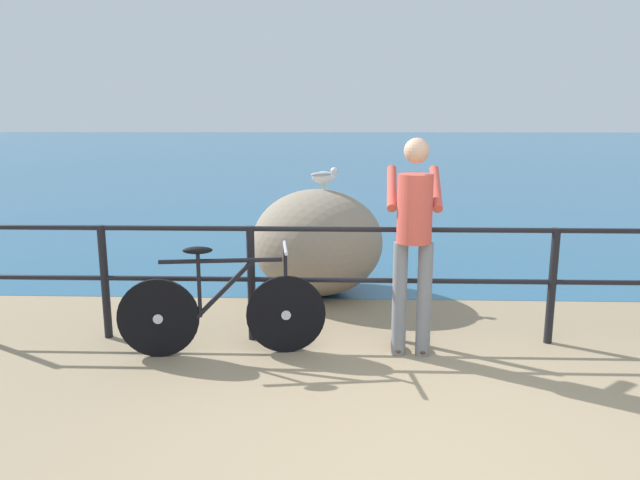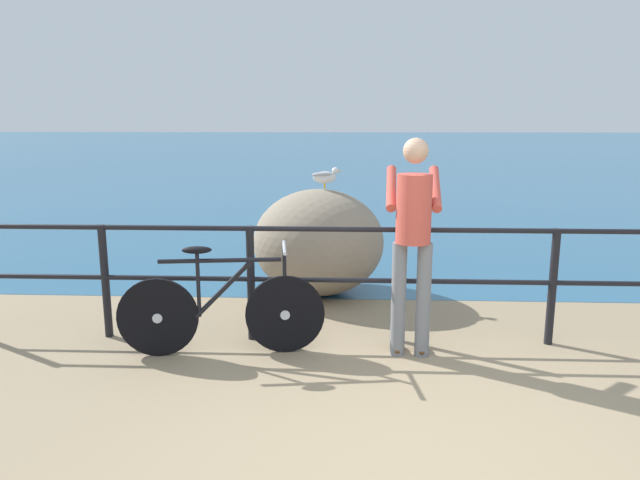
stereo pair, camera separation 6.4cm
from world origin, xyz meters
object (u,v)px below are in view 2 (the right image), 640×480
(bicycle, at_px, (222,309))
(breakwater_boulder_main, at_px, (319,242))
(seagull, at_px, (325,176))
(person_at_railing, at_px, (413,237))

(bicycle, distance_m, breakwater_boulder_main, 1.92)
(breakwater_boulder_main, xyz_separation_m, seagull, (0.07, 0.07, 0.73))
(seagull, bearing_deg, breakwater_boulder_main, -151.04)
(person_at_railing, xyz_separation_m, seagull, (-0.77, 1.77, 0.32))
(bicycle, relative_size, person_at_railing, 0.95)
(breakwater_boulder_main, bearing_deg, bicycle, -111.72)
(person_at_railing, distance_m, breakwater_boulder_main, 1.94)
(person_at_railing, distance_m, seagull, 1.96)
(person_at_railing, relative_size, seagull, 5.20)
(breakwater_boulder_main, distance_m, seagull, 0.73)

